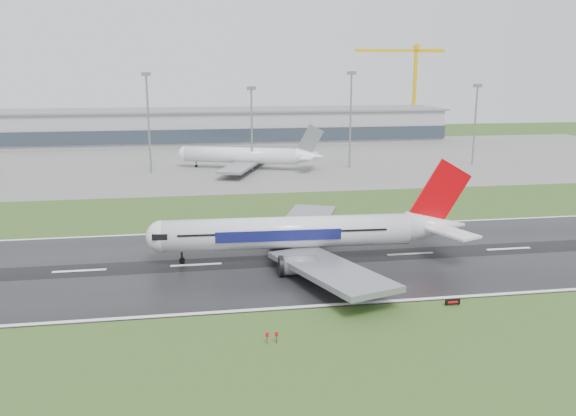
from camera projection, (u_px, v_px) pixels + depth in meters
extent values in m
plane|color=#2D4C1B|center=(196.00, 265.00, 104.52)|extent=(520.00, 520.00, 0.00)
cube|color=black|center=(196.00, 265.00, 104.51)|extent=(400.00, 45.00, 0.10)
cube|color=slate|center=(193.00, 161.00, 224.62)|extent=(400.00, 130.00, 0.08)
cube|color=#90939A|center=(192.00, 127.00, 280.56)|extent=(240.00, 36.00, 15.00)
cylinder|color=gray|center=(149.00, 125.00, 194.75)|extent=(0.64, 0.64, 32.05)
cylinder|color=gray|center=(252.00, 131.00, 200.65)|extent=(0.64, 0.64, 27.39)
cylinder|color=gray|center=(350.00, 122.00, 205.52)|extent=(0.64, 0.64, 32.36)
cylinder|color=gray|center=(475.00, 126.00, 213.33)|extent=(0.64, 0.64, 27.92)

